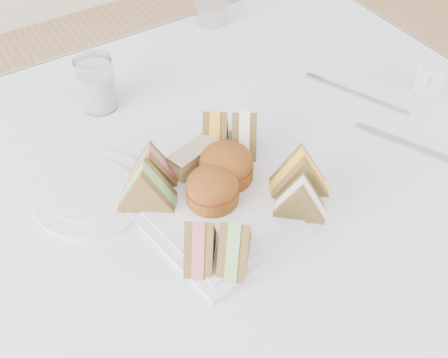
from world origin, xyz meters
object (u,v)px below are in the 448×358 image
table (258,299)px  serving_plate (224,199)px  water_glass (96,83)px  creamer_jug (432,76)px

table → serving_plate: size_ratio=3.37×
serving_plate → water_glass: (-0.07, 0.33, 0.04)m
water_glass → table: bearing=-63.3°
water_glass → creamer_jug: 0.63m
table → serving_plate: (-0.09, -0.01, 0.38)m
table → serving_plate: serving_plate is taller
table → water_glass: water_glass is taller
table → creamer_jug: (0.40, 0.03, 0.40)m
table → water_glass: 0.55m
water_glass → creamer_jug: (0.56, -0.29, -0.02)m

